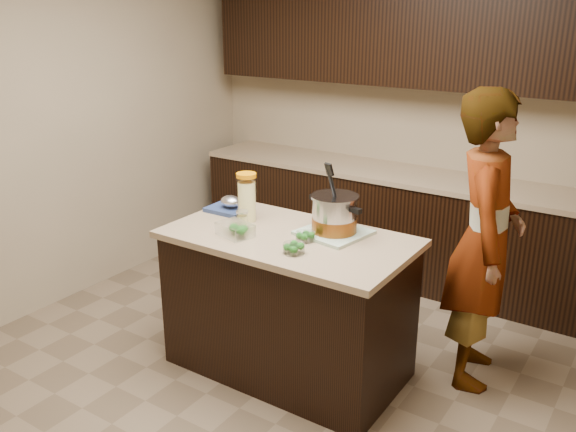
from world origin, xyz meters
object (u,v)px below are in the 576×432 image
(island, at_px, (288,304))
(stock_pot, at_px, (334,216))
(lemonade_pitcher, at_px, (247,199))
(person, at_px, (484,241))

(island, relative_size, stock_pot, 3.68)
(island, xyz_separation_m, lemonade_pitcher, (-0.36, 0.08, 0.59))
(stock_pot, distance_m, lemonade_pitcher, 0.58)
(island, bearing_deg, stock_pot, 37.59)
(stock_pot, height_order, lemonade_pitcher, stock_pot)
(island, height_order, stock_pot, stock_pot)
(stock_pot, relative_size, lemonade_pitcher, 1.31)
(lemonade_pitcher, relative_size, person, 0.17)
(island, distance_m, lemonade_pitcher, 0.69)
(island, distance_m, person, 1.22)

